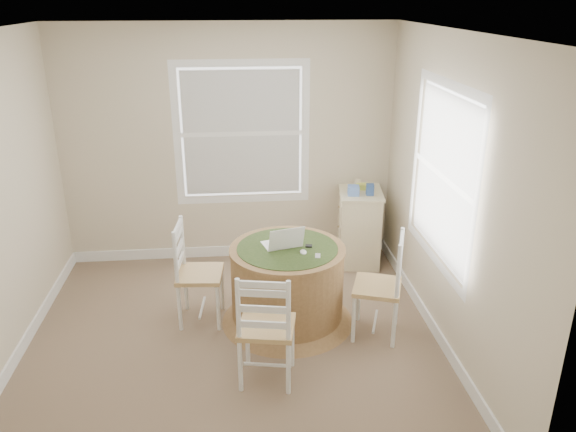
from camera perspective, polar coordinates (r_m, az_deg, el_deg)
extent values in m
cube|color=#7E6850|center=(5.06, -5.51, -12.87)|extent=(3.60, 3.60, 0.02)
cube|color=white|center=(4.18, -6.85, 18.23)|extent=(3.60, 3.60, 0.02)
cube|color=beige|center=(6.18, -6.08, 7.02)|extent=(3.60, 0.02, 2.60)
cube|color=beige|center=(2.83, -6.16, -11.73)|extent=(3.60, 0.02, 2.60)
cube|color=beige|center=(4.78, 16.14, 1.86)|extent=(0.02, 3.60, 2.60)
cube|color=white|center=(6.58, -5.66, -3.52)|extent=(3.60, 0.02, 0.12)
cube|color=white|center=(5.35, -25.53, -12.15)|extent=(0.02, 3.60, 0.12)
cube|color=white|center=(5.31, 14.53, -10.84)|extent=(0.02, 3.60, 0.12)
cylinder|color=olive|center=(5.15, -0.06, -6.68)|extent=(1.02, 1.02, 0.66)
cone|color=olive|center=(5.34, -0.06, -10.16)|extent=(1.22, 1.22, 0.07)
cylinder|color=olive|center=(5.01, -0.06, -3.44)|extent=(1.04, 1.04, 0.03)
cylinder|color=#3C4D21|center=(5.00, -0.06, -3.28)|extent=(0.90, 0.90, 0.01)
cone|color=#3C4D21|center=(5.02, -0.06, -3.86)|extent=(1.00, 1.00, 0.10)
cube|color=white|center=(5.06, -0.69, -2.90)|extent=(0.37, 0.30, 0.02)
cube|color=silver|center=(5.06, -0.70, -2.80)|extent=(0.29, 0.19, 0.00)
cube|color=black|center=(4.90, -0.13, -2.34)|extent=(0.33, 0.15, 0.21)
ellipsoid|color=white|center=(4.90, 1.56, -3.69)|extent=(0.07, 0.10, 0.03)
cube|color=#B7BABF|center=(4.85, 3.04, -4.11)|extent=(0.06, 0.10, 0.02)
cube|color=black|center=(5.02, 2.13, -3.12)|extent=(0.07, 0.06, 0.02)
cube|color=beige|center=(6.35, 7.23, -1.14)|extent=(0.51, 0.65, 0.81)
cube|color=beige|center=(6.20, 7.41, 2.41)|extent=(0.54, 0.68, 0.02)
cube|color=beige|center=(6.43, 4.99, -3.12)|extent=(0.08, 0.50, 0.17)
cube|color=beige|center=(6.33, 5.07, -1.07)|extent=(0.08, 0.50, 0.17)
cube|color=beige|center=(6.24, 5.14, 0.95)|extent=(0.08, 0.50, 0.17)
cube|color=#5B82D1|center=(6.05, 6.60, 2.56)|extent=(0.14, 0.14, 0.10)
cube|color=#CED94C|center=(6.27, 7.66, 3.00)|extent=(0.16, 0.12, 0.06)
cube|color=#2D4B87|center=(6.07, 8.41, 2.64)|extent=(0.09, 0.09, 0.12)
cylinder|color=beige|center=(6.33, 7.06, 3.35)|extent=(0.07, 0.07, 0.09)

